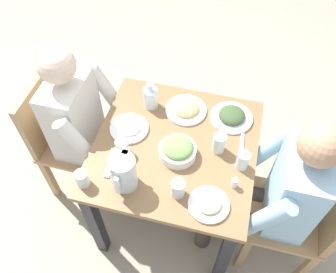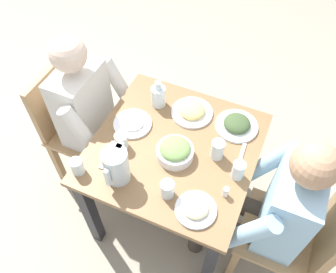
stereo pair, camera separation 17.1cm
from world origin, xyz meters
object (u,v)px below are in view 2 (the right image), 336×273
(dining_table, at_px, (174,161))
(water_glass_near_right, at_px, (167,189))
(water_pitcher, at_px, (116,166))
(plate_dolmas, at_px, (237,124))
(chair_near, at_px, (73,122))
(plate_fries, at_px, (191,111))
(water_glass_by_pitcher, at_px, (77,166))
(diner_far, at_px, (266,207))
(plate_yoghurt, at_px, (132,123))
(diner_near, at_px, (98,117))
(oil_carafe, at_px, (158,97))
(water_glass_far_left, at_px, (121,141))
(water_glass_center, at_px, (238,170))
(plate_beans, at_px, (196,209))
(salt_shaker, at_px, (226,192))
(chair_far, at_px, (300,235))
(salad_bowl, at_px, (175,151))
(water_glass_near_left, at_px, (217,150))

(dining_table, bearing_deg, water_glass_near_right, 16.36)
(water_pitcher, distance_m, plate_dolmas, 0.68)
(chair_near, distance_m, plate_fries, 0.78)
(plate_fries, height_order, water_glass_by_pitcher, water_glass_by_pitcher)
(diner_far, distance_m, plate_yoghurt, 0.80)
(chair_near, height_order, diner_near, diner_near)
(diner_near, height_order, oil_carafe, diner_near)
(diner_far, xyz_separation_m, water_glass_far_left, (0.02, -0.76, 0.15))
(water_glass_by_pitcher, bearing_deg, water_glass_center, 111.91)
(water_glass_center, bearing_deg, plate_beans, -24.92)
(water_pitcher, height_order, salt_shaker, water_pitcher)
(chair_far, bearing_deg, water_glass_near_right, -74.69)
(salad_bowl, bearing_deg, diner_far, 86.10)
(water_glass_far_left, bearing_deg, water_glass_near_right, 63.94)
(water_glass_center, bearing_deg, diner_near, -98.14)
(water_glass_center, height_order, salt_shaker, water_glass_center)
(diner_far, distance_m, salt_shaker, 0.25)
(dining_table, bearing_deg, water_glass_by_pitcher, -48.53)
(water_pitcher, bearing_deg, water_glass_near_left, 127.82)
(diner_far, xyz_separation_m, plate_fries, (-0.33, -0.52, 0.12))
(diner_near, relative_size, plate_dolmas, 5.05)
(diner_near, distance_m, plate_fries, 0.55)
(chair_near, bearing_deg, water_glass_center, 83.40)
(water_pitcher, relative_size, salad_bowl, 1.03)
(oil_carafe, bearing_deg, water_pitcher, 2.41)
(diner_far, bearing_deg, plate_beans, -55.70)
(chair_near, distance_m, water_glass_near_right, 0.92)
(water_glass_by_pitcher, bearing_deg, oil_carafe, 163.26)
(plate_beans, xyz_separation_m, oil_carafe, (-0.52, -0.42, 0.04))
(oil_carafe, bearing_deg, chair_near, -74.10)
(plate_yoghurt, distance_m, water_glass_near_right, 0.45)
(dining_table, bearing_deg, oil_carafe, -140.18)
(oil_carafe, bearing_deg, chair_far, 70.84)
(water_glass_by_pitcher, bearing_deg, diner_near, -158.96)
(diner_near, height_order, plate_fries, diner_near)
(plate_dolmas, bearing_deg, water_glass_near_right, -18.67)
(dining_table, distance_m, chair_far, 0.73)
(water_glass_near_left, distance_m, salt_shaker, 0.22)
(salad_bowl, bearing_deg, diner_near, -103.98)
(dining_table, xyz_separation_m, water_pitcher, (0.27, -0.17, 0.23))
(diner_near, height_order, plate_yoghurt, diner_near)
(oil_carafe, relative_size, salt_shaker, 3.05)
(dining_table, height_order, plate_beans, plate_beans)
(diner_far, relative_size, water_glass_near_left, 10.54)
(water_glass_near_right, bearing_deg, diner_far, 111.79)
(water_glass_by_pitcher, distance_m, oil_carafe, 0.58)
(water_glass_far_left, bearing_deg, diner_far, 91.55)
(diner_near, xyz_separation_m, water_glass_center, (0.12, 0.86, 0.15))
(diner_far, height_order, water_glass_center, diner_far)
(plate_beans, xyz_separation_m, salt_shaker, (-0.13, 0.10, 0.01))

